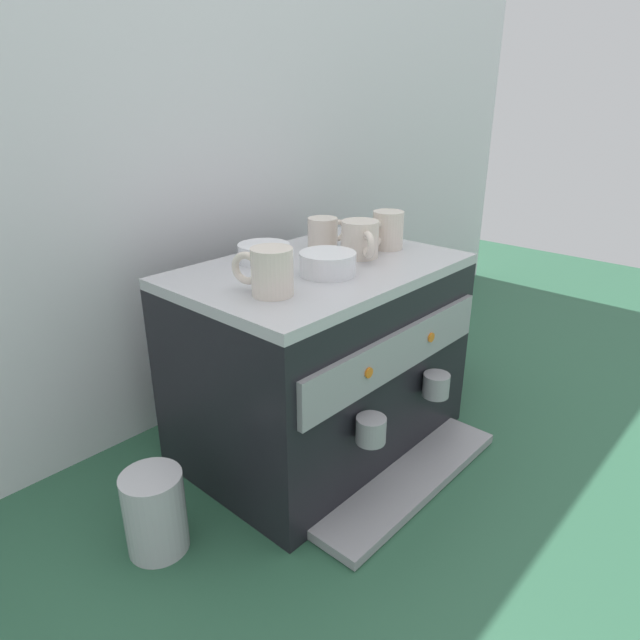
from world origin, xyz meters
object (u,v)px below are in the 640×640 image
at_px(milk_pitcher, 155,512).
at_px(ceramic_cup_1, 387,230).
at_px(ceramic_bowl_0, 264,253).
at_px(espresso_machine, 322,359).
at_px(ceramic_bowl_1, 328,264).
at_px(coffee_grinder, 424,313).
at_px(ceramic_cup_2, 361,240).
at_px(ceramic_cup_3, 324,233).
at_px(ceramic_cup_0, 270,271).

bearing_deg(milk_pitcher, ceramic_cup_1, -0.97).
bearing_deg(ceramic_bowl_0, espresso_machine, -63.12).
bearing_deg(ceramic_bowl_1, ceramic_cup_1, 6.93).
distance_m(coffee_grinder, milk_pitcher, 0.89).
distance_m(ceramic_cup_2, ceramic_bowl_0, 0.21).
height_order(ceramic_cup_2, milk_pitcher, ceramic_cup_2).
bearing_deg(ceramic_cup_3, espresso_machine, -140.22).
bearing_deg(espresso_machine, ceramic_cup_0, -165.61).
height_order(ceramic_bowl_1, coffee_grinder, ceramic_bowl_1).
relative_size(ceramic_bowl_0, ceramic_bowl_1, 0.98).
bearing_deg(espresso_machine, ceramic_cup_1, -5.05).
bearing_deg(ceramic_bowl_1, ceramic_cup_2, 11.19).
distance_m(ceramic_cup_3, ceramic_bowl_0, 0.17).
relative_size(ceramic_cup_1, coffee_grinder, 0.30).
relative_size(ceramic_cup_1, ceramic_bowl_0, 1.05).
bearing_deg(ceramic_bowl_0, ceramic_cup_2, -39.36).
bearing_deg(ceramic_cup_0, ceramic_cup_3, 24.95).
relative_size(ceramic_cup_2, coffee_grinder, 0.30).
height_order(espresso_machine, ceramic_bowl_1, ceramic_bowl_1).
distance_m(ceramic_cup_1, ceramic_bowl_1, 0.24).
height_order(ceramic_cup_0, ceramic_cup_2, ceramic_cup_0).
bearing_deg(ceramic_cup_1, espresso_machine, 174.95).
bearing_deg(milk_pitcher, ceramic_bowl_1, -5.50).
bearing_deg(coffee_grinder, ceramic_cup_0, -174.45).
relative_size(espresso_machine, ceramic_cup_3, 5.68).
xyz_separation_m(ceramic_cup_2, ceramic_cup_3, (0.00, 0.11, -0.00)).
bearing_deg(espresso_machine, milk_pitcher, -179.12).
xyz_separation_m(ceramic_cup_3, ceramic_bowl_0, (-0.16, 0.02, -0.02)).
bearing_deg(ceramic_cup_3, coffee_grinder, -13.13).
distance_m(espresso_machine, ceramic_cup_2, 0.27).
xyz_separation_m(ceramic_cup_3, ceramic_bowl_1, (-0.14, -0.14, -0.01)).
distance_m(ceramic_bowl_1, milk_pitcher, 0.55).
xyz_separation_m(ceramic_bowl_0, ceramic_bowl_1, (0.02, -0.16, 0.00)).
xyz_separation_m(espresso_machine, ceramic_cup_2, (0.10, -0.02, 0.25)).
relative_size(ceramic_bowl_1, coffee_grinder, 0.30).
relative_size(ceramic_bowl_1, milk_pitcher, 0.73).
relative_size(ceramic_cup_2, ceramic_cup_3, 1.08).
bearing_deg(ceramic_cup_3, ceramic_bowl_0, 172.25).
xyz_separation_m(espresso_machine, ceramic_cup_3, (0.11, 0.09, 0.25)).
bearing_deg(milk_pitcher, espresso_machine, 0.88).
distance_m(ceramic_cup_2, coffee_grinder, 0.43).
xyz_separation_m(espresso_machine, ceramic_bowl_0, (-0.06, 0.11, 0.23)).
xyz_separation_m(espresso_machine, coffee_grinder, (0.44, 0.01, -0.02)).
relative_size(espresso_machine, milk_pitcher, 3.89).
distance_m(espresso_machine, milk_pitcher, 0.46).
xyz_separation_m(ceramic_cup_3, milk_pitcher, (-0.55, -0.10, -0.38)).
bearing_deg(ceramic_cup_2, ceramic_cup_0, -174.19).
distance_m(espresso_machine, ceramic_bowl_1, 0.24).
bearing_deg(espresso_machine, ceramic_cup_3, 39.78).
bearing_deg(espresso_machine, coffee_grinder, 1.61).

